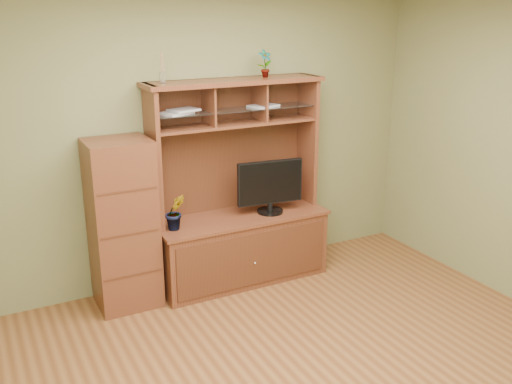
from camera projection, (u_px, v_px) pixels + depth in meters
room at (322, 200)px, 3.57m from camera, size 4.54×4.04×2.74m
media_hutch at (240, 227)px, 5.40m from camera, size 1.66×0.61×1.90m
monitor at (270, 186)px, 5.33m from camera, size 0.64×0.25×0.50m
orchid_plant at (175, 212)px, 4.95m from camera, size 0.19×0.16×0.32m
top_plant at (265, 63)px, 5.14m from camera, size 0.13×0.09×0.25m
reed_diffuser at (162, 71)px, 4.72m from camera, size 0.05×0.05×0.26m
magazines at (208, 110)px, 5.00m from camera, size 1.16×0.28×0.04m
side_cabinet at (123, 225)px, 4.86m from camera, size 0.53×0.48×1.48m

